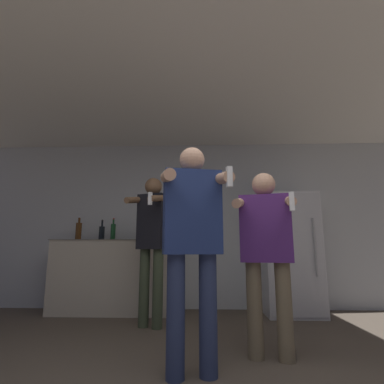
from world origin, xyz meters
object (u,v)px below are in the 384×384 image
bottle_dark_rum (102,233)px  person_woman_foreground (192,236)px  bottle_green_wine (113,231)px  person_spectator_back (152,236)px  bottle_amber_bourbon (149,232)px  person_man_side (266,245)px  refrigerator (289,253)px  bottle_brown_liquor (79,231)px

bottle_dark_rum → person_woman_foreground: 2.61m
bottle_green_wine → person_spectator_back: 1.12m
bottle_amber_bourbon → bottle_dark_rum: bearing=180.0°
bottle_amber_bourbon → bottle_dark_rum: (-0.70, 0.00, -0.01)m
person_man_side → person_woman_foreground: bearing=-149.3°
bottle_green_wine → person_spectator_back: size_ratio=0.19×
refrigerator → bottle_green_wine: refrigerator is taller
person_woman_foreground → person_spectator_back: (-0.53, 1.33, 0.06)m
person_woman_foreground → bottle_brown_liquor: bearing=129.1°
bottle_brown_liquor → person_woman_foreground: size_ratio=0.22×
refrigerator → person_man_side: 1.84m
bottle_amber_bourbon → bottle_brown_liquor: 1.05m
refrigerator → bottle_brown_liquor: bearing=178.2°
person_woman_foreground → person_man_side: 0.72m
bottle_dark_rum → bottle_brown_liquor: 0.35m
bottle_green_wine → bottle_dark_rum: bearing=180.0°
bottle_green_wine → person_man_side: (1.87, -1.82, -0.23)m
refrigerator → bottle_amber_bourbon: 2.03m
refrigerator → person_woman_foreground: size_ratio=0.99×
bottle_green_wine → person_man_side: bearing=-44.1°
bottle_amber_bourbon → person_spectator_back: person_spectator_back is taller
person_woman_foreground → bottle_dark_rum: bearing=123.1°
bottle_amber_bourbon → person_spectator_back: 0.88m
bottle_amber_bourbon → bottle_dark_rum: 0.70m
person_woman_foreground → person_spectator_back: 1.43m
person_spectator_back → bottle_dark_rum: bearing=136.4°
bottle_brown_liquor → person_spectator_back: (1.25, -0.85, -0.12)m
bottle_dark_rum → person_spectator_back: 1.24m
refrigerator → bottle_brown_liquor: (-3.05, 0.10, 0.32)m
bottle_dark_rum → bottle_brown_liquor: (-0.35, -0.00, 0.03)m
bottle_green_wine → bottle_dark_rum: (-0.17, 0.00, -0.02)m
refrigerator → bottle_amber_bourbon: refrigerator is taller
refrigerator → bottle_dark_rum: 2.72m
person_woman_foreground → person_man_side: bearing=30.7°
bottle_amber_bourbon → bottle_brown_liquor: size_ratio=0.89×
person_man_side → person_spectator_back: person_spectator_back is taller
bottle_green_wine → person_spectator_back: person_spectator_back is taller
person_spectator_back → bottle_green_wine: bearing=130.4°
bottle_amber_bourbon → bottle_green_wine: 0.53m
person_spectator_back → person_man_side: bearing=-40.1°
person_woman_foreground → bottle_amber_bourbon: bearing=108.3°
refrigerator → bottle_dark_rum: size_ratio=5.41×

